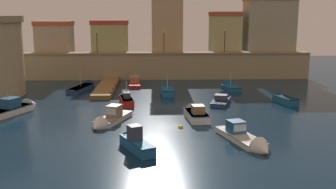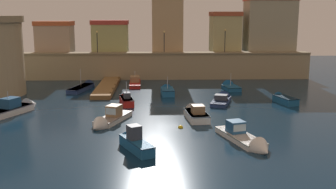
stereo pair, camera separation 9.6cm
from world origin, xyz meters
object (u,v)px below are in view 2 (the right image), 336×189
Objects in this scene: moored_boat_0 at (195,113)px; mooring_buoy_0 at (181,128)px; moored_boat_7 at (135,82)px; quay_lamp_2 at (225,37)px; moored_boat_5 at (84,87)px; quay_lamp_0 at (97,38)px; moored_boat_3 at (108,120)px; moored_boat_12 at (167,91)px; moored_boat_13 at (222,99)px; moored_boat_2 at (126,99)px; moored_boat_11 at (133,141)px; moored_boat_6 at (283,99)px; quay_lamp_1 at (164,38)px; moored_boat_1 at (229,87)px; moored_boat_8 at (17,107)px; moored_boat_4 at (247,140)px.

moored_boat_0 is 4.06m from mooring_buoy_0.
moored_boat_7 reaches higher than mooring_buoy_0.
quay_lamp_2 is at bearing 72.73° from mooring_buoy_0.
moored_boat_0 is 21.34m from moored_boat_7.
quay_lamp_0 is at bearing 8.26° from moored_boat_5.
moored_boat_7 is 24.41m from mooring_buoy_0.
moored_boat_3 is (4.56, -27.30, -6.17)m from quay_lamp_0.
moored_boat_12 reaches higher than moored_boat_13.
quay_lamp_0 is 0.70× the size of moored_boat_2.
quay_lamp_2 is 37.53m from moored_boat_11.
moored_boat_5 is 1.68× the size of moored_boat_6.
quay_lamp_1 is 29.71m from mooring_buoy_0.
moored_boat_6 is at bearing -116.45° from moored_boat_12.
moored_boat_7 is at bearing 38.02° from moored_boat_6.
moored_boat_11 is 7.00m from mooring_buoy_0.
moored_boat_11 is (-12.18, -25.21, 0.28)m from moored_boat_1.
moored_boat_8 is at bearing -126.18° from quay_lamp_1.
quay_lamp_1 reaches higher than moored_boat_0.
mooring_buoy_0 is (5.23, -23.84, -0.41)m from moored_boat_7.
moored_boat_12 is (6.11, 14.51, 0.05)m from moored_boat_3.
quay_lamp_2 is 27.07m from moored_boat_0.
mooring_buoy_0 is (-9.01, -28.96, -6.71)m from quay_lamp_2.
moored_boat_8 is at bearing 143.42° from moored_boat_7.
moored_boat_8 is at bearing 119.45° from moored_boat_13.
moored_boat_8 is 17.93m from moored_boat_11.
moored_boat_5 is (-20.30, 0.77, 0.00)m from moored_boat_1.
moored_boat_8 is (-10.22, 5.03, 0.12)m from moored_boat_3.
quay_lamp_2 is 0.50× the size of moored_boat_4.
moored_boat_11 is (8.11, -25.98, 0.28)m from moored_boat_5.
quay_lamp_2 is at bearing -54.21° from moored_boat_5.
moored_boat_4 is (-3.99, -33.87, -6.35)m from quay_lamp_2.
quay_lamp_0 is 29.12m from moored_boat_0.
quay_lamp_0 is 0.45× the size of moored_boat_5.
mooring_buoy_0 is (0.74, -28.96, -6.56)m from quay_lamp_1.
quay_lamp_0 reaches higher than moored_boat_4.
moored_boat_2 is at bearing 135.59° from moored_boat_12.
mooring_buoy_0 is (17.03, -6.69, -0.52)m from moored_boat_8.
quay_lamp_1 is 0.78× the size of moored_boat_1.
quay_lamp_2 is 0.49× the size of moored_boat_5.
quay_lamp_1 reaches higher than mooring_buoy_0.
moored_boat_6 is at bearing -102.07° from moored_boat_2.
moored_boat_7 is (-4.49, -5.12, -6.15)m from quay_lamp_1.
moored_boat_12 reaches higher than moored_boat_7.
mooring_buoy_0 is (-5.79, -11.36, -0.30)m from moored_boat_13.
moored_boat_8 is 1.59× the size of moored_boat_12.
moored_boat_1 is 9.45m from moored_boat_12.
moored_boat_5 is 20.05m from moored_boat_13.
moored_boat_3 is (-14.94, -17.86, 0.09)m from moored_boat_1.
moored_boat_4 is at bearing -157.08° from moored_boat_2.
moored_boat_7 is (1.58, 22.17, 0.02)m from moored_boat_3.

